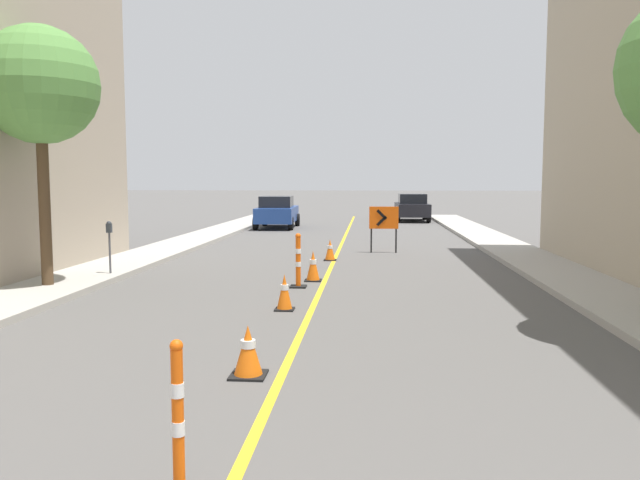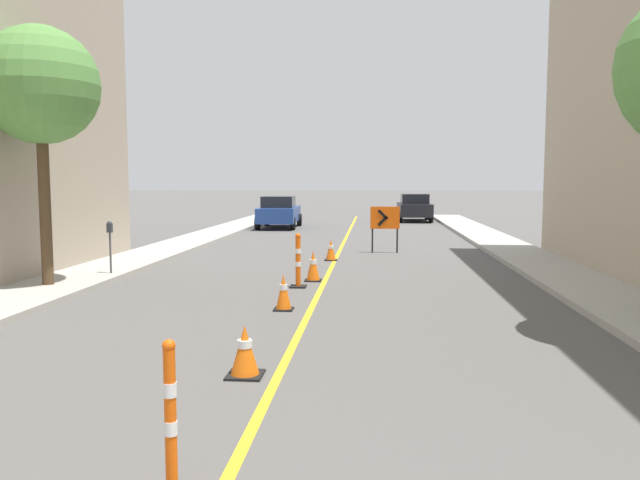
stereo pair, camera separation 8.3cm
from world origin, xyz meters
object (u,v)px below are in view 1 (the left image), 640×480
Objects in this scene: delineator_post_rear at (298,264)px; traffic_cone_fourth at (284,292)px; traffic_cone_third at (248,351)px; traffic_cone_fifth at (313,266)px; traffic_cone_farthest at (330,250)px; parking_meter_near_curb at (109,236)px; parked_car_curb_mid at (412,207)px; street_tree_left_near at (40,86)px; arrow_barricade_primary at (384,220)px; parked_car_curb_near at (277,212)px; delineator_post_front at (178,429)px.

traffic_cone_fourth is at bearing -89.30° from delineator_post_rear.
traffic_cone_fifth is (0.12, 7.22, 0.04)m from traffic_cone_third.
parking_meter_near_curb is at bearing -142.27° from traffic_cone_farthest.
traffic_cone_fifth is 0.57× the size of parking_meter_near_curb.
parked_car_curb_mid is (3.76, 22.16, 0.45)m from traffic_cone_fifth.
traffic_cone_fifth reaches higher than traffic_cone_fourth.
street_tree_left_near is (-5.70, -5.59, 4.00)m from traffic_cone_farthest.
parked_car_curb_near is (-5.07, 10.38, -0.27)m from arrow_barricade_primary.
parked_car_curb_near is at bearing 97.69° from traffic_cone_third.
parked_car_curb_mid is at bearing 81.15° from traffic_cone_fourth.
arrow_barricade_primary is at bearing 81.78° from traffic_cone_third.
traffic_cone_farthest is 6.41m from parking_meter_near_curb.
street_tree_left_near reaches higher than arrow_barricade_primary.
arrow_barricade_primary reaches higher than traffic_cone_fifth.
parking_meter_near_curb reaches higher than traffic_cone_third.
traffic_cone_farthest is (0.37, 7.14, -0.02)m from traffic_cone_fourth.
arrow_barricade_primary is 11.11m from street_tree_left_near.
parking_meter_near_curb is at bearing -112.07° from parked_car_curb_mid.
parked_car_curb_near is 16.48m from parking_meter_near_curb.
delineator_post_rear is 6.57m from street_tree_left_near.
parked_car_curb_near reaches higher than parking_meter_near_curb.
delineator_post_front reaches higher than traffic_cone_fourth.
street_tree_left_near reaches higher than parked_car_curb_mid.
delineator_post_rear is at bearing 9.47° from street_tree_left_near.
parked_car_curb_near reaches higher than traffic_cone_fifth.
street_tree_left_near is at bearing -162.14° from traffic_cone_fifth.
delineator_post_rear is at bearing 91.03° from delineator_post_front.
delineator_post_front is at bearing -88.85° from traffic_cone_fourth.
traffic_cone_fifth is (0.22, 3.34, 0.03)m from traffic_cone_fourth.
arrow_barricade_primary is (1.99, 9.26, 0.75)m from traffic_cone_fourth.
street_tree_left_near is at bearing -135.56° from traffic_cone_farthest.
traffic_cone_fifth is at bearing 89.02° from traffic_cone_third.
delineator_post_front reaches higher than traffic_cone_farthest.
traffic_cone_farthest is at bearing 44.44° from street_tree_left_near.
traffic_cone_third is 0.95× the size of traffic_cone_fourth.
parked_car_curb_near is 0.80× the size of street_tree_left_near.
traffic_cone_fifth is 4.93m from parking_meter_near_curb.
traffic_cone_fourth is 0.12× the size of street_tree_left_near.
parked_car_curb_near is 3.47× the size of parking_meter_near_curb.
parking_meter_near_curb is (-8.64, -22.25, 0.23)m from parked_car_curb_mid.
street_tree_left_near is at bearing -135.74° from arrow_barricade_primary.
traffic_cone_farthest is 18.71m from parked_car_curb_mid.
traffic_cone_fifth is 0.17× the size of parked_car_curb_mid.
arrow_barricade_primary is at bearing 46.48° from street_tree_left_near.
traffic_cone_third is 0.50× the size of parking_meter_near_curb.
delineator_post_rear is (-0.03, 2.44, 0.19)m from traffic_cone_fourth.
arrow_barricade_primary is (1.90, 13.14, 0.76)m from traffic_cone_third.
parked_car_curb_mid reaches higher than delineator_post_front.
delineator_post_rear is (-0.40, -4.71, 0.21)m from traffic_cone_farthest.
traffic_cone_fifth is 6.23m from arrow_barricade_primary.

